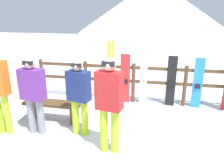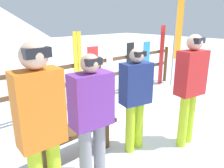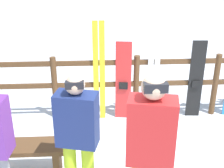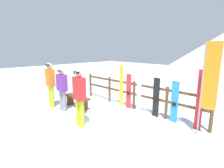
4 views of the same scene
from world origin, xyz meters
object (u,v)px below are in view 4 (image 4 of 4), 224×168
Objects in this scene: person_red at (79,94)px; snowboard_blue at (174,102)px; person_purple at (62,87)px; person_orange at (50,81)px; bench at (77,99)px; ski_pair_yellow at (121,86)px; person_navy at (79,91)px; ski_pair_white at (139,91)px; snowboard_red at (129,91)px; snowboard_black_stripe at (156,98)px; ski_pair_red at (200,100)px; rental_flag at (208,81)px.

snowboard_blue is (1.85, 2.33, -0.35)m from person_red.
person_orange is at bearing -168.62° from person_purple.
bench is 0.83× the size of person_purple.
person_orange is at bearing -130.68° from ski_pair_yellow.
ski_pair_yellow reaches higher than person_navy.
person_navy reaches higher than bench.
person_orange is 3.49m from ski_pair_white.
snowboard_red is 1.23m from snowboard_black_stripe.
snowboard_red is at bearing 51.74° from person_purple.
person_purple is 4.68m from ski_pair_red.
bench is 2.09m from snowboard_red.
ski_pair_red is 0.70× the size of rental_flag.
person_navy is 2.67m from snowboard_black_stripe.
snowboard_black_stripe is at bearing -179.86° from ski_pair_red.
person_navy is 0.88× the size of person_orange.
person_navy is at bearing -109.61° from snowboard_red.
person_purple reaches higher than person_navy.
bench is 1.07m from person_navy.
rental_flag is at bearing -7.71° from ski_pair_white.
rental_flag is (5.14, 1.82, 0.45)m from person_orange.
person_red is at bearing -100.93° from ski_pair_white.
person_navy is 0.92× the size of ski_pair_yellow.
snowboard_black_stripe is (2.71, 1.44, 0.33)m from bench.
snowboard_blue is at bearing -0.09° from ski_pair_yellow.
person_orange is 1.01× the size of ski_pair_red.
person_red is 0.70× the size of rental_flag.
person_navy is 1.01× the size of ski_pair_white.
ski_pair_red reaches higher than snowboard_red.
person_red is 1.67m from person_purple.
person_purple is at bearing -154.58° from ski_pair_red.
rental_flag reaches higher than person_orange.
snowboard_blue is (1.40, -0.00, -0.11)m from ski_pair_white.
ski_pair_white is at bearing 179.72° from snowboard_black_stripe.
ski_pair_red is (1.41, 0.00, 0.20)m from snowboard_black_stripe.
person_navy is 1.61m from person_orange.
person_red reaches higher than ski_pair_yellow.
rental_flag is (0.25, -0.32, 0.63)m from ski_pair_red.
person_red is 0.99× the size of ski_pair_red.
snowboard_red is (1.58, 2.00, -0.24)m from person_purple.
snowboard_blue is at bearing 36.02° from person_navy.
ski_pair_red is at bearing 41.97° from person_red.
person_purple is 2.33m from ski_pair_yellow.
rental_flag reaches higher than ski_pair_red.
bench is 1.00× the size of snowboard_blue.
ski_pair_red is (0.74, 0.00, 0.22)m from snowboard_blue.
bench is 0.53× the size of rental_flag.
person_orange is at bearing 175.25° from person_red.
person_red reaches higher than ski_pair_white.
person_red is at bearing -32.75° from person_navy.
person_purple is 1.19× the size of snowboard_blue.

